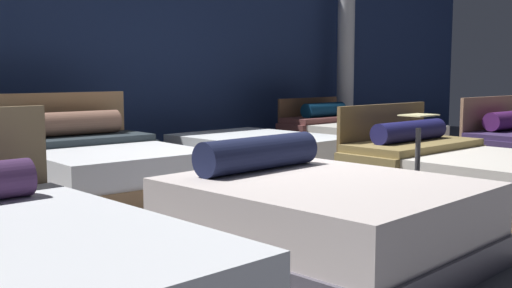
# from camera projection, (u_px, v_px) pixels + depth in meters

# --- Properties ---
(ground_plane) EXTENTS (18.00, 18.00, 0.02)m
(ground_plane) POSITION_uv_depth(u_px,v_px,m) (283.00, 204.00, 5.85)
(ground_plane) COLOR #5B5B60
(showroom_back_wall) EXTENTS (18.00, 0.06, 3.50)m
(showroom_back_wall) POSITION_uv_depth(u_px,v_px,m) (101.00, 34.00, 8.14)
(showroom_back_wall) COLOR navy
(showroom_back_wall) RESTS_ON ground_plane
(bed_1) EXTENTS (1.71, 1.98, 0.78)m
(bed_1) POSITION_uv_depth(u_px,v_px,m) (321.00, 218.00, 4.06)
(bed_1) COLOR #56525E
(bed_1) RESTS_ON ground_plane
(bed_2) EXTENTS (1.63, 2.17, 0.92)m
(bed_2) POSITION_uv_depth(u_px,v_px,m) (471.00, 178.00, 5.63)
(bed_2) COLOR brown
(bed_2) RESTS_ON ground_plane
(bed_5) EXTENTS (1.71, 2.04, 1.02)m
(bed_5) POSITION_uv_depth(u_px,v_px,m) (100.00, 167.00, 6.29)
(bed_5) COLOR #946F4A
(bed_5) RESTS_ON ground_plane
(bed_6) EXTENTS (1.65, 2.09, 0.45)m
(bed_6) POSITION_uv_depth(u_px,v_px,m) (259.00, 154.00, 7.71)
(bed_6) COLOR brown
(bed_6) RESTS_ON ground_plane
(bed_7) EXTENTS (1.62, 2.19, 0.84)m
(bed_7) POSITION_uv_depth(u_px,v_px,m) (357.00, 138.00, 9.27)
(bed_7) COLOR brown
(bed_7) RESTS_ON ground_plane
(price_sign) EXTENTS (0.28, 0.24, 0.92)m
(price_sign) POSITION_uv_depth(u_px,v_px,m) (417.00, 188.00, 4.75)
(price_sign) COLOR #3F3F44
(price_sign) RESTS_ON ground_plane
(support_pillar) EXTENTS (0.30, 0.30, 3.50)m
(support_pillar) POSITION_uv_depth(u_px,v_px,m) (346.00, 44.00, 10.92)
(support_pillar) COLOR silver
(support_pillar) RESTS_ON ground_plane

